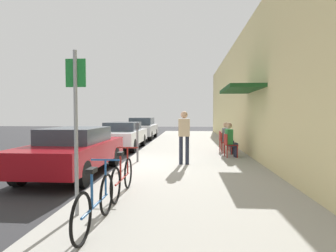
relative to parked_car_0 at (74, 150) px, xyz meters
The scene contains 16 objects.
ground_plane 1.63m from the parked_car_0, 41.62° to the left, with size 60.00×60.00×0.00m, color #2D2D30.
sidewalk_slab 4.53m from the parked_car_0, 41.63° to the left, with size 4.50×32.00×0.12m, color #9E9B93.
building_facade 6.77m from the parked_car_0, 27.35° to the left, with size 1.40×32.00×5.39m.
parked_car_0 is the anchor object (origin of this frame).
parked_car_1 5.88m from the parked_car_0, 90.00° to the left, with size 1.80×4.40×1.33m.
parked_car_2 11.65m from the parked_car_0, 90.00° to the left, with size 1.80×4.40×1.48m.
parking_meter 2.19m from the parked_car_0, 44.79° to the left, with size 0.12×0.10×1.32m.
street_sign 3.89m from the parked_car_0, 66.59° to the right, with size 0.32×0.06×2.60m.
bicycle_0 4.41m from the parked_car_0, 63.46° to the right, with size 0.46×1.71×0.90m.
bicycle_1 3.06m from the parked_car_0, 49.94° to the right, with size 0.46×1.71×0.90m.
cafe_chair_0 5.53m from the parked_car_0, 30.35° to the left, with size 0.49×0.49×0.87m.
seated_patron_0 5.59m from the parked_car_0, 30.11° to the left, with size 0.46×0.40×1.29m.
cafe_chair_1 6.03m from the parked_car_0, 37.55° to the left, with size 0.56×0.56×0.87m.
seated_patron_1 6.06m from the parked_car_0, 37.07° to the left, with size 0.51×0.46×1.29m.
cafe_chair_2 6.62m from the parked_car_0, 43.81° to the left, with size 0.46×0.46×0.87m.
pedestrian_standing 3.36m from the parked_car_0, 20.28° to the left, with size 0.36×0.22×1.70m.
Camera 1 is at (2.16, -8.69, 1.72)m, focal length 29.78 mm.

